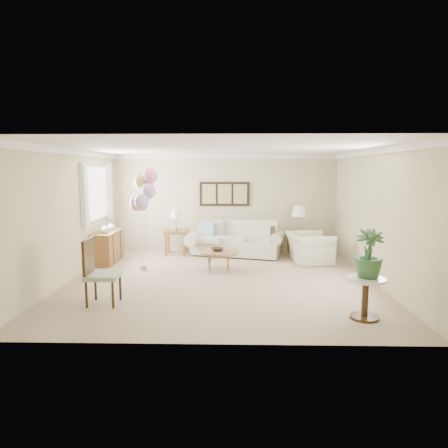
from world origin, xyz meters
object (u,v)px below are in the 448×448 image
sofa (237,241)px  armchair (309,248)px  accent_chair (98,270)px  coffee_table (219,253)px  balloon_cluster (144,191)px

sofa → armchair: bearing=-24.9°
sofa → accent_chair: accent_chair is taller
coffee_table → balloon_cluster: (-1.62, 0.01, 1.34)m
coffee_table → balloon_cluster: 2.10m
armchair → accent_chair: bearing=121.2°
sofa → balloon_cluster: (-2.01, -1.64, 1.38)m
armchair → balloon_cluster: (-3.74, -0.83, 1.39)m
armchair → balloon_cluster: 4.07m
sofa → armchair: (1.72, -0.80, -0.00)m
sofa → accent_chair: size_ratio=2.45×
coffee_table → armchair: armchair is taller
sofa → accent_chair: (-2.28, -3.90, 0.21)m
coffee_table → balloon_cluster: size_ratio=0.38×
accent_chair → armchair: bearing=37.7°
armchair → balloon_cluster: size_ratio=0.48×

